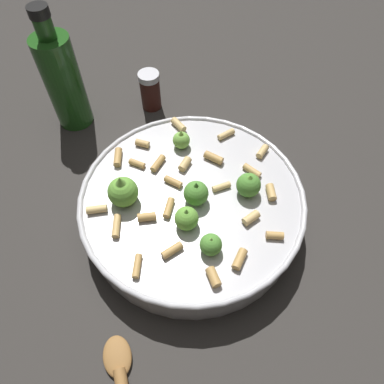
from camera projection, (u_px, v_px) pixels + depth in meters
The scene contains 4 objects.
ground_plane at pixel (192, 216), 0.58m from camera, with size 2.40×2.40×0.00m, color #2D2B28.
cooking_pan at pixel (192, 204), 0.55m from camera, with size 0.34×0.34×0.11m.
pepper_shaker at pixel (150, 90), 0.70m from camera, with size 0.04×0.04×0.08m.
olive_oil_bottle at pixel (63, 80), 0.63m from camera, with size 0.07×0.07×0.22m.
Camera 1 is at (0.24, -0.18, 0.49)m, focal length 33.25 mm.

